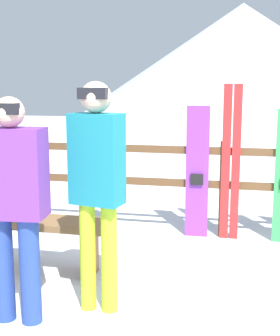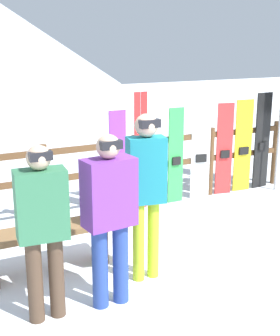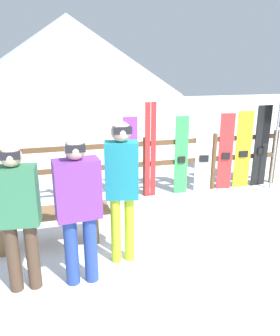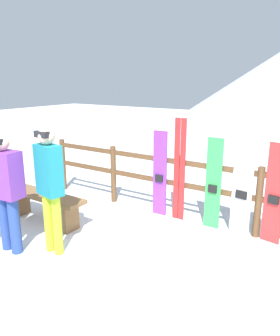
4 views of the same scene
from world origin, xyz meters
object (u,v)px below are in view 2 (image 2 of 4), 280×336
person_plaid_green (42,222)px  snowboard_yellow (243,146)px  snowboard_purple (118,163)px  ski_pair_red (141,152)px  snowboard_black_stripe (262,141)px  snowboard_white (200,154)px  person_teal (146,184)px  person_purple (109,210)px  snowboard_green (176,156)px  bench (48,239)px  snowboard_red (224,150)px

person_plaid_green → snowboard_yellow: (3.83, 2.13, -0.17)m
person_plaid_green → snowboard_purple: 2.70m
ski_pair_red → snowboard_black_stripe: (2.21, -0.00, -0.06)m
snowboard_black_stripe → snowboard_white: bearing=-180.0°
person_teal → person_purple: bearing=-151.1°
ski_pair_red → snowboard_yellow: 1.83m
snowboard_black_stripe → snowboard_purple: bearing=-180.0°
snowboard_purple → snowboard_green: size_ratio=1.02×
snowboard_black_stripe → bench: bearing=-161.9°
person_purple → ski_pair_red: ski_pair_red is taller
bench → snowboard_purple: 1.93m
person_purple → snowboard_yellow: bearing=33.7°
person_purple → snowboard_white: person_purple is taller
person_purple → snowboard_white: 3.26m
snowboard_green → snowboard_yellow: (1.25, 0.00, 0.02)m
bench → snowboard_black_stripe: bearing=18.1°
snowboard_green → snowboard_yellow: 1.25m
snowboard_red → person_plaid_green: bearing=-148.4°
bench → person_purple: bearing=-69.1°
person_purple → snowboard_black_stripe: person_purple is taller
person_plaid_green → snowboard_purple: size_ratio=1.07×
person_teal → snowboard_black_stripe: size_ratio=1.09×
bench → snowboard_green: 2.68m
person_plaid_green → snowboard_red: 4.07m
bench → snowboard_yellow: bearing=20.0°
bench → snowboard_purple: size_ratio=1.07×
bench → snowboard_white: size_ratio=1.10×
snowboard_purple → snowboard_red: (1.82, -0.00, -0.00)m
person_teal → snowboard_green: size_ratio=1.19×
ski_pair_red → snowboard_white: (1.02, -0.00, -0.14)m
person_plaid_green → person_purple: 0.59m
person_teal → snowboard_purple: 1.98m
person_plaid_green → snowboard_white: 3.70m
snowboard_black_stripe → snowboard_yellow: bearing=-180.0°
snowboard_red → snowboard_black_stripe: bearing=0.0°
snowboard_green → snowboard_white: 0.44m
person_purple → snowboard_purple: 2.42m
ski_pair_red → person_teal: bearing=-115.5°
ski_pair_red → person_purple: bearing=-123.1°
person_plaid_green → person_teal: size_ratio=0.92×
bench → snowboard_green: (2.32, 1.30, 0.34)m
person_purple → snowboard_black_stripe: bearing=30.8°
person_purple → snowboard_white: bearing=41.7°
bench → snowboard_black_stripe: (3.96, 1.30, 0.41)m
person_teal → ski_pair_red: (0.90, 1.88, -0.17)m
snowboard_white → snowboard_red: 0.44m
snowboard_green → snowboard_black_stripe: size_ratio=0.91×
bench → person_purple: person_purple is taller
bench → person_purple: 1.08m
snowboard_purple → snowboard_black_stripe: size_ratio=0.93×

